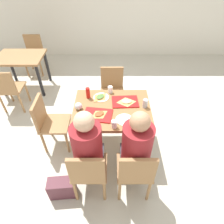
% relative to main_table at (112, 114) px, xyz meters
% --- Properties ---
extents(ground_plane, '(10.00, 10.00, 0.02)m').
position_rel_main_table_xyz_m(ground_plane, '(0.00, 0.00, -0.63)').
color(ground_plane, beige).
extents(main_table, '(1.03, 0.84, 0.72)m').
position_rel_main_table_xyz_m(main_table, '(0.00, 0.00, 0.00)').
color(main_table, olive).
rests_on(main_table, ground_plane).
extents(chair_near_left, '(0.40, 0.40, 0.84)m').
position_rel_main_table_xyz_m(chair_near_left, '(-0.26, -0.80, -0.13)').
color(chair_near_left, '#9E7247').
rests_on(chair_near_left, ground_plane).
extents(chair_near_right, '(0.40, 0.40, 0.84)m').
position_rel_main_table_xyz_m(chair_near_right, '(0.26, -0.80, -0.13)').
color(chair_near_right, '#9E7247').
rests_on(chair_near_right, ground_plane).
extents(chair_far_side, '(0.40, 0.40, 0.84)m').
position_rel_main_table_xyz_m(chair_far_side, '(0.00, 0.80, -0.13)').
color(chair_far_side, '#9E7247').
rests_on(chair_far_side, ground_plane).
extents(chair_left_end, '(0.40, 0.40, 0.84)m').
position_rel_main_table_xyz_m(chair_left_end, '(-0.90, 0.00, -0.13)').
color(chair_left_end, '#9E7247').
rests_on(chair_left_end, ground_plane).
extents(person_in_red, '(0.32, 0.42, 1.25)m').
position_rel_main_table_xyz_m(person_in_red, '(-0.26, -0.66, 0.11)').
color(person_in_red, '#383842').
rests_on(person_in_red, ground_plane).
extents(person_in_brown_jacket, '(0.32, 0.42, 1.25)m').
position_rel_main_table_xyz_m(person_in_brown_jacket, '(0.26, -0.66, 0.11)').
color(person_in_brown_jacket, '#383842').
rests_on(person_in_brown_jacket, ground_plane).
extents(tray_red_near, '(0.39, 0.31, 0.02)m').
position_rel_main_table_xyz_m(tray_red_near, '(-0.18, -0.15, 0.11)').
color(tray_red_near, red).
rests_on(tray_red_near, main_table).
extents(tray_red_far, '(0.37, 0.28, 0.02)m').
position_rel_main_table_xyz_m(tray_red_far, '(0.18, 0.13, 0.11)').
color(tray_red_far, red).
rests_on(tray_red_far, main_table).
extents(paper_plate_center, '(0.22, 0.22, 0.01)m').
position_rel_main_table_xyz_m(paper_plate_center, '(-0.16, 0.23, 0.10)').
color(paper_plate_center, white).
rests_on(paper_plate_center, main_table).
extents(paper_plate_near_edge, '(0.22, 0.22, 0.01)m').
position_rel_main_table_xyz_m(paper_plate_near_edge, '(0.16, -0.23, 0.10)').
color(paper_plate_near_edge, white).
rests_on(paper_plate_near_edge, main_table).
extents(pizza_slice_a, '(0.22, 0.20, 0.02)m').
position_rel_main_table_xyz_m(pizza_slice_a, '(-0.16, -0.15, 0.13)').
color(pizza_slice_a, tan).
rests_on(pizza_slice_a, tray_red_near).
extents(pizza_slice_b, '(0.21, 0.17, 0.02)m').
position_rel_main_table_xyz_m(pizza_slice_b, '(0.20, 0.11, 0.13)').
color(pizza_slice_b, '#DBAD60').
rests_on(pizza_slice_b, tray_red_far).
extents(pizza_slice_c, '(0.22, 0.23, 0.02)m').
position_rel_main_table_xyz_m(pizza_slice_c, '(-0.17, 0.22, 0.12)').
color(pizza_slice_c, '#C68C47').
rests_on(pizza_slice_c, paper_plate_center).
extents(plastic_cup_a, '(0.07, 0.07, 0.10)m').
position_rel_main_table_xyz_m(plastic_cup_a, '(-0.03, 0.36, 0.15)').
color(plastic_cup_a, white).
rests_on(plastic_cup_a, main_table).
extents(plastic_cup_b, '(0.07, 0.07, 0.10)m').
position_rel_main_table_xyz_m(plastic_cup_b, '(0.03, -0.36, 0.15)').
color(plastic_cup_b, white).
rests_on(plastic_cup_b, main_table).
extents(soda_can, '(0.07, 0.07, 0.12)m').
position_rel_main_table_xyz_m(soda_can, '(0.44, 0.02, 0.16)').
color(soda_can, '#B7BCC6').
rests_on(soda_can, main_table).
extents(condiment_bottle, '(0.06, 0.06, 0.16)m').
position_rel_main_table_xyz_m(condiment_bottle, '(-0.34, 0.23, 0.18)').
color(condiment_bottle, red).
rests_on(condiment_bottle, main_table).
extents(foil_bundle, '(0.10, 0.10, 0.10)m').
position_rel_main_table_xyz_m(foil_bundle, '(-0.44, -0.02, 0.15)').
color(foil_bundle, silver).
rests_on(foil_bundle, main_table).
extents(handbag, '(0.33, 0.19, 0.28)m').
position_rel_main_table_xyz_m(handbag, '(-0.61, -0.82, -0.48)').
color(handbag, '#592D38').
rests_on(handbag, ground_plane).
extents(background_table, '(0.90, 0.70, 0.72)m').
position_rel_main_table_xyz_m(background_table, '(-1.80, 1.55, -0.02)').
color(background_table, '#9E7247').
rests_on(background_table, ground_plane).
extents(background_chair_near, '(0.40, 0.40, 0.84)m').
position_rel_main_table_xyz_m(background_chair_near, '(-1.80, 0.82, -0.13)').
color(background_chair_near, '#9E7247').
rests_on(background_chair_near, ground_plane).
extents(background_chair_far, '(0.40, 0.40, 0.84)m').
position_rel_main_table_xyz_m(background_chair_far, '(-1.80, 2.29, -0.13)').
color(background_chair_far, '#9E7247').
rests_on(background_chair_far, ground_plane).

